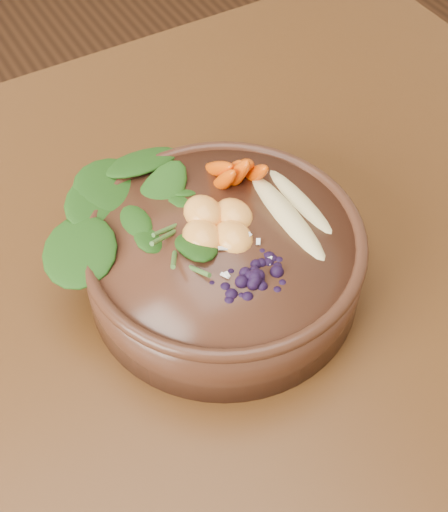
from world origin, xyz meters
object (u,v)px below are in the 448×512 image
(dining_table, at_px, (29,403))
(blueberry_pile, at_px, (255,265))
(kale_heap, at_px, (158,199))
(carrot_cluster, at_px, (235,146))
(mandarin_cluster, at_px, (218,215))
(stoneware_bowl, at_px, (224,262))
(banana_halves, at_px, (294,199))

(dining_table, bearing_deg, blueberry_pile, -20.26)
(kale_heap, xyz_separation_m, carrot_cluster, (0.10, 0.01, 0.02))
(mandarin_cluster, height_order, blueberry_pile, blueberry_pile)
(stoneware_bowl, xyz_separation_m, banana_halves, (0.08, -0.00, 0.05))
(stoneware_bowl, xyz_separation_m, kale_heap, (-0.04, 0.06, 0.06))
(dining_table, bearing_deg, banana_halves, -4.88)
(mandarin_cluster, bearing_deg, blueberry_pile, -92.54)
(banana_halves, height_order, mandarin_cluster, mandarin_cluster)
(stoneware_bowl, distance_m, banana_halves, 0.10)
(kale_heap, relative_size, banana_halves, 1.18)
(kale_heap, bearing_deg, mandarin_cluster, -45.06)
(kale_heap, bearing_deg, banana_halves, -26.82)
(dining_table, bearing_deg, mandarin_cluster, -2.05)
(carrot_cluster, distance_m, mandarin_cluster, 0.08)
(dining_table, relative_size, mandarin_cluster, 17.28)
(carrot_cluster, relative_size, blueberry_pile, 0.60)
(banana_halves, bearing_deg, dining_table, 178.40)
(carrot_cluster, height_order, blueberry_pile, carrot_cluster)
(dining_table, bearing_deg, kale_heap, 10.58)
(stoneware_bowl, relative_size, blueberry_pile, 2.16)
(mandarin_cluster, bearing_deg, carrot_cluster, 46.92)
(dining_table, xyz_separation_m, stoneware_bowl, (0.24, -0.03, 0.13))
(carrot_cluster, bearing_deg, dining_table, -167.26)
(kale_heap, relative_size, blueberry_pile, 1.42)
(kale_heap, xyz_separation_m, mandarin_cluster, (0.04, -0.04, -0.01))
(carrot_cluster, distance_m, blueberry_pile, 0.15)
(stoneware_bowl, bearing_deg, carrot_cluster, 53.03)
(carrot_cluster, bearing_deg, kale_heap, -169.49)
(stoneware_bowl, bearing_deg, blueberry_pile, -90.41)
(banana_halves, bearing_deg, kale_heap, 156.45)
(kale_heap, bearing_deg, stoneware_bowl, -56.41)
(dining_table, distance_m, banana_halves, 0.37)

